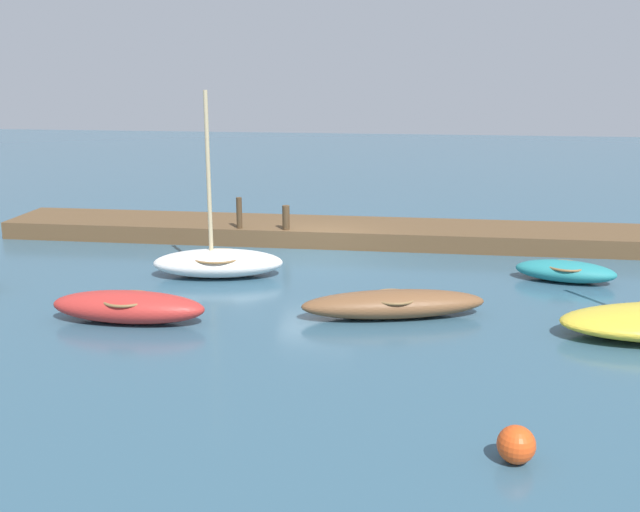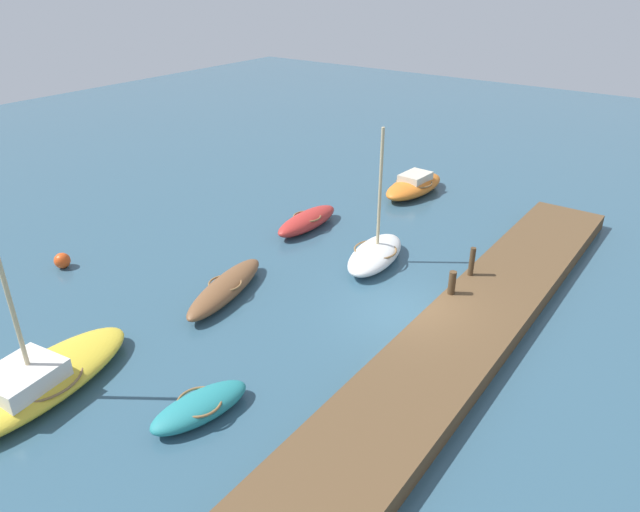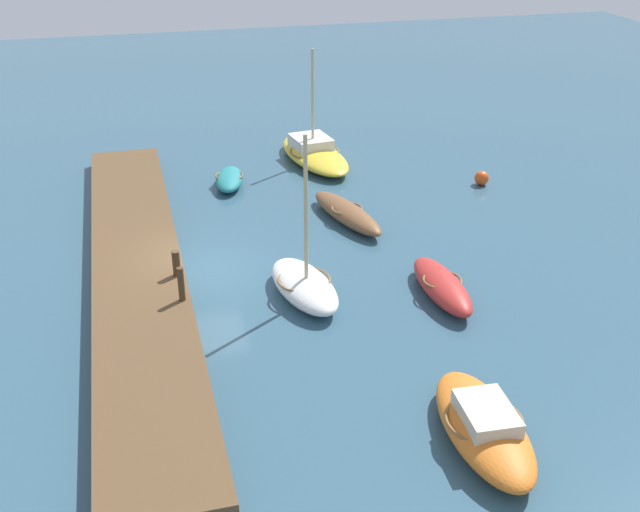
% 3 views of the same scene
% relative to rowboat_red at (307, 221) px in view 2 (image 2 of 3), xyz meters
% --- Properties ---
extents(ground_plane, '(84.00, 84.00, 0.00)m').
position_rel_rowboat_red_xyz_m(ground_plane, '(-3.60, -6.87, -0.38)').
color(ground_plane, '#33566B').
extents(dock_platform, '(22.50, 2.82, 0.59)m').
position_rel_rowboat_red_xyz_m(dock_platform, '(-3.60, -8.96, -0.09)').
color(dock_platform, brown).
rests_on(dock_platform, ground_plane).
extents(rowboat_red, '(3.73, 1.22, 0.75)m').
position_rel_rowboat_red_xyz_m(rowboat_red, '(0.00, 0.00, 0.00)').
color(rowboat_red, '#B72D28').
rests_on(rowboat_red, ground_plane).
extents(rowboat_white, '(3.92, 2.13, 5.26)m').
position_rel_rowboat_red_xyz_m(rowboat_white, '(-1.06, -4.09, 0.05)').
color(rowboat_white, white).
rests_on(rowboat_white, ground_plane).
extents(sailboat_yellow, '(5.90, 2.92, 5.01)m').
position_rel_rowboat_red_xyz_m(sailboat_yellow, '(-12.83, -0.75, 0.05)').
color(sailboat_yellow, gold).
rests_on(sailboat_yellow, ground_plane).
extents(rowboat_brown, '(4.62, 2.15, 0.66)m').
position_rel_rowboat_red_xyz_m(rowboat_brown, '(-6.21, -1.19, -0.04)').
color(rowboat_brown, brown).
rests_on(rowboat_brown, ground_plane).
extents(dinghy_teal, '(2.90, 1.66, 0.59)m').
position_rel_rowboat_red_xyz_m(dinghy_teal, '(-10.89, -4.88, -0.08)').
color(dinghy_teal, teal).
rests_on(dinghy_teal, ground_plane).
extents(motorboat_orange, '(4.37, 1.98, 1.05)m').
position_rel_rowboat_red_xyz_m(motorboat_orange, '(6.52, -1.73, 0.08)').
color(motorboat_orange, orange).
rests_on(motorboat_orange, ground_plane).
extents(mooring_post_west, '(0.24, 0.24, 0.81)m').
position_rel_rowboat_red_xyz_m(mooring_post_west, '(-2.38, -7.80, 0.61)').
color(mooring_post_west, '#47331E').
rests_on(mooring_post_west, dock_platform).
extents(mooring_post_mid_west, '(0.19, 0.19, 1.05)m').
position_rel_rowboat_red_xyz_m(mooring_post_mid_west, '(-0.80, -7.80, 0.73)').
color(mooring_post_mid_west, '#47331E').
rests_on(mooring_post_mid_west, dock_platform).
extents(marker_buoy, '(0.60, 0.60, 0.60)m').
position_rel_rowboat_red_xyz_m(marker_buoy, '(-8.34, 5.29, -0.08)').
color(marker_buoy, '#E54C19').
rests_on(marker_buoy, ground_plane).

